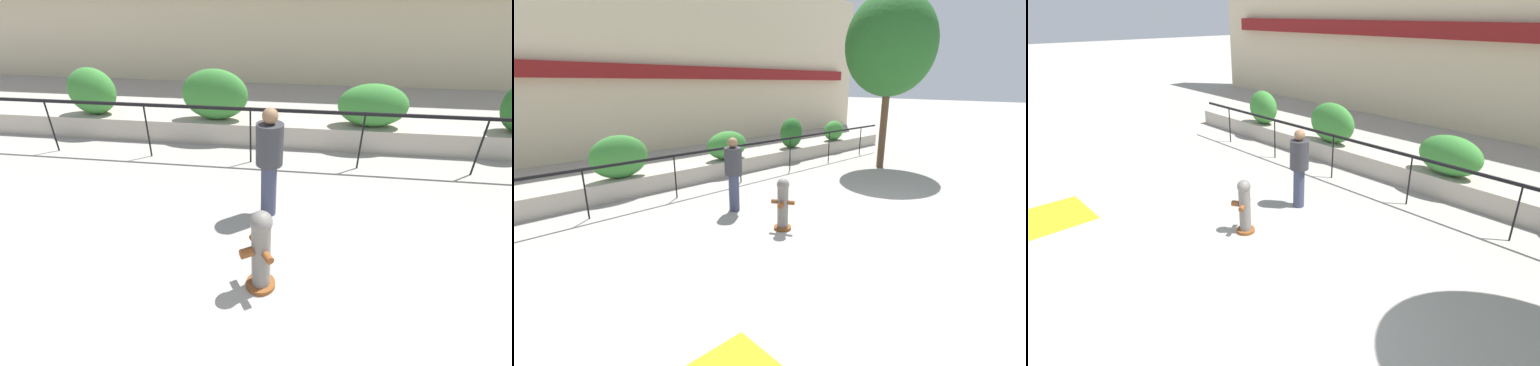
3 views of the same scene
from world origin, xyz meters
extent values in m
plane|color=#9E9991|center=(0.00, 0.00, 0.00)|extent=(120.00, 120.00, 0.00)
cube|color=beige|center=(0.00, 12.00, 4.00)|extent=(30.00, 1.00, 8.00)
cube|color=maroon|center=(0.00, 11.32, 3.36)|extent=(27.00, 0.36, 0.56)
cube|color=#ADA393|center=(0.00, 6.00, 0.25)|extent=(18.00, 0.70, 0.50)
cube|color=black|center=(0.00, 4.90, 1.12)|extent=(15.00, 0.05, 0.06)
cylinder|color=black|center=(-4.29, 4.90, 0.57)|extent=(0.04, 0.04, 1.15)
cylinder|color=black|center=(-2.14, 4.90, 0.57)|extent=(0.04, 0.04, 1.15)
cylinder|color=black|center=(0.00, 4.90, 0.57)|extent=(0.04, 0.04, 1.15)
cylinder|color=black|center=(2.14, 4.90, 0.57)|extent=(0.04, 0.04, 1.15)
cylinder|color=black|center=(4.29, 4.90, 0.57)|extent=(0.04, 0.04, 1.15)
cylinder|color=black|center=(6.43, 4.90, 0.57)|extent=(0.04, 0.04, 1.15)
ellipsoid|color=#387F33|center=(-3.10, 6.00, 1.06)|extent=(1.49, 0.59, 1.12)
ellipsoid|color=#387F33|center=(0.33, 6.00, 0.96)|extent=(1.47, 0.70, 0.91)
ellipsoid|color=#235B23|center=(3.36, 6.00, 1.07)|extent=(0.98, 0.70, 1.14)
ellipsoid|color=#387F33|center=(6.02, 6.00, 0.92)|extent=(1.13, 0.59, 0.84)
cylinder|color=brown|center=(-1.54, 1.58, 0.03)|extent=(0.49, 0.49, 0.06)
cylinder|color=slate|center=(-1.54, 1.58, 0.48)|extent=(0.30, 0.30, 0.85)
sphere|color=slate|center=(-1.54, 1.58, 0.95)|extent=(0.25, 0.25, 0.25)
cylinder|color=brown|center=(-1.69, 1.48, 0.59)|extent=(0.18, 0.17, 0.11)
cylinder|color=brown|center=(-1.63, 1.72, 0.59)|extent=(0.14, 0.15, 0.09)
cylinder|color=brown|center=(-1.45, 1.43, 0.59)|extent=(0.14, 0.15, 0.09)
cylinder|color=brown|center=(4.88, 3.05, 1.38)|extent=(0.24, 0.24, 2.77)
ellipsoid|color=#235B23|center=(4.88, 3.05, 4.10)|extent=(3.14, 2.83, 3.30)
cylinder|color=#383D56|center=(-1.60, 3.12, 0.44)|extent=(0.28, 0.28, 0.88)
cylinder|color=#333338|center=(-1.60, 3.12, 1.19)|extent=(0.46, 0.46, 0.62)
sphere|color=#8C6647|center=(-1.60, 3.12, 1.61)|extent=(0.23, 0.23, 0.23)
camera|label=1|loc=(-1.21, -1.38, 3.16)|focal=24.00mm
camera|label=2|loc=(-6.17, -3.01, 2.89)|focal=24.00mm
camera|label=3|loc=(3.83, -2.58, 3.92)|focal=28.00mm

